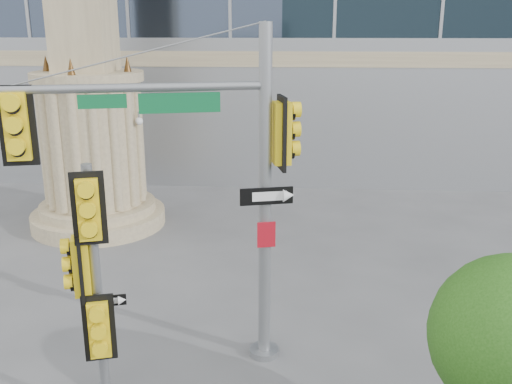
{
  "coord_description": "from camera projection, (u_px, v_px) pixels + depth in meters",
  "views": [
    {
      "loc": [
        0.46,
        -8.82,
        6.58
      ],
      "look_at": [
        -0.24,
        2.0,
        3.35
      ],
      "focal_mm": 40.0,
      "sensor_mm": 36.0,
      "label": 1
    }
  ],
  "objects": [
    {
      "name": "monument",
      "position": [
        86.0,
        58.0,
        17.74
      ],
      "size": [
        4.4,
        4.4,
        16.6
      ],
      "color": "#9C896A",
      "rests_on": "ground"
    },
    {
      "name": "main_signal_pole",
      "position": [
        201.0,
        164.0,
        10.41
      ],
      "size": [
        5.04,
        1.64,
        6.6
      ],
      "rotation": [
        0.0,
        0.0,
        0.24
      ],
      "color": "slate",
      "rests_on": "ground"
    },
    {
      "name": "secondary_signal_pole",
      "position": [
        93.0,
        282.0,
        8.94
      ],
      "size": [
        0.85,
        0.6,
        4.55
      ],
      "rotation": [
        0.0,
        0.0,
        0.28
      ],
      "color": "slate",
      "rests_on": "ground"
    }
  ]
}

